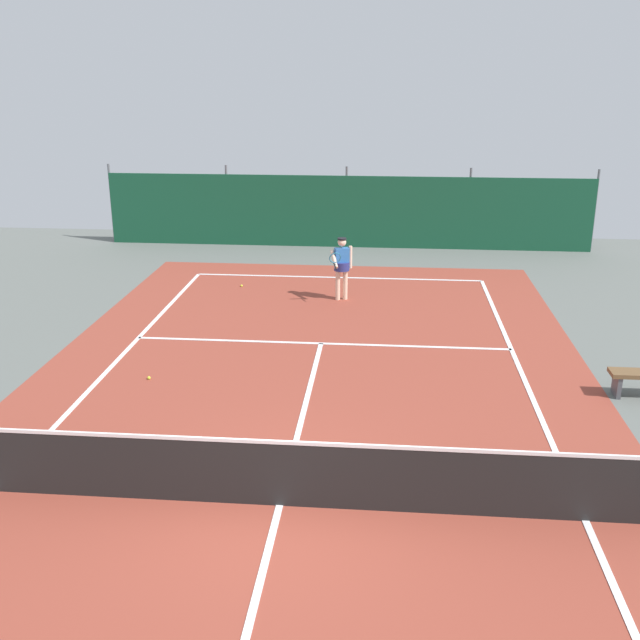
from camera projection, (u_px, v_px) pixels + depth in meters
ground_plane at (280, 505)px, 10.21m from camera, size 36.00×36.00×0.00m
court_surface at (280, 505)px, 10.21m from camera, size 11.02×26.60×0.01m
tennis_net at (279, 473)px, 10.05m from camera, size 10.12×0.10×1.10m
back_fence at (347, 225)px, 25.46m from camera, size 16.30×0.98×2.70m
tennis_player at (342, 264)px, 19.09m from camera, size 0.57×0.82×1.64m
tennis_ball_near_player at (242, 286)px, 20.53m from camera, size 0.07×0.07×0.07m
tennis_ball_midcourt at (149, 378)px, 14.37m from camera, size 0.07×0.07×0.07m
parked_car at (394, 207)px, 27.70m from camera, size 2.23×4.31×1.68m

